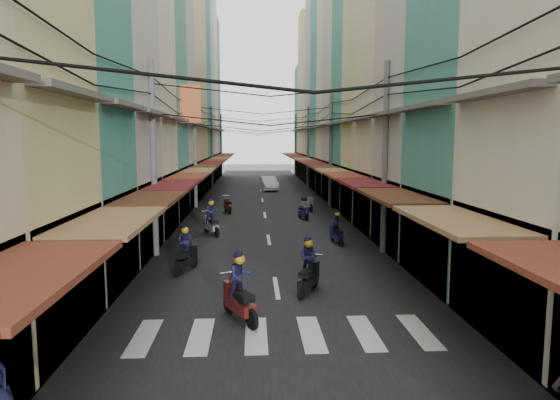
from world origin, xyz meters
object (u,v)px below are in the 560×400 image
object	(u,v)px
bicycle	(467,267)
traffic_sign	(474,233)
market_umbrella	(525,237)
white_car	(269,190)

from	to	relation	value
bicycle	traffic_sign	xyz separation A→B (m)	(-2.25, -5.35, 2.39)
market_umbrella	traffic_sign	world-z (taller)	traffic_sign
market_umbrella	traffic_sign	distance (m)	1.25
white_car	market_umbrella	world-z (taller)	market_umbrella
bicycle	market_umbrella	distance (m)	6.40
white_car	traffic_sign	xyz separation A→B (m)	(4.47, -34.83, 2.39)
market_umbrella	traffic_sign	size ratio (longest dim) A/B	0.84
bicycle	traffic_sign	distance (m)	6.28
white_car	market_umbrella	bearing A→B (deg)	-87.42
traffic_sign	white_car	bearing A→B (deg)	97.31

